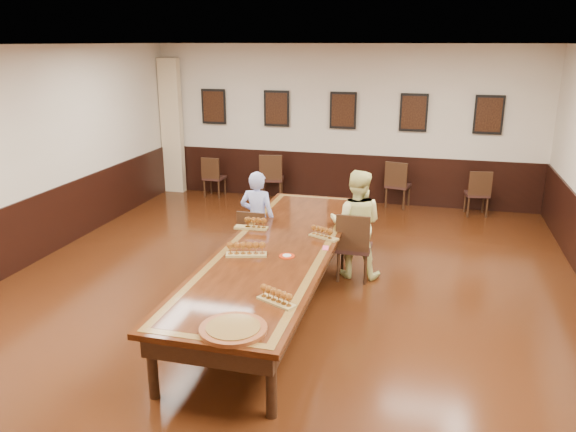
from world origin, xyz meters
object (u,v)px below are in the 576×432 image
(spare_chair_a, at_px, (214,176))
(spare_chair_b, at_px, (272,177))
(person_woman, at_px, (356,224))
(conference_table, at_px, (278,256))
(carved_platter, at_px, (233,329))
(person_man, at_px, (257,219))
(chair_man, at_px, (256,238))
(spare_chair_d, at_px, (477,192))
(spare_chair_c, at_px, (398,184))
(chair_woman, at_px, (354,245))

(spare_chair_a, height_order, spare_chair_b, spare_chair_b)
(person_woman, relative_size, conference_table, 0.31)
(person_woman, relative_size, carved_platter, 2.03)
(spare_chair_b, distance_m, person_man, 3.61)
(chair_man, distance_m, person_man, 0.29)
(person_man, bearing_deg, spare_chair_d, -132.21)
(carved_platter, bearing_deg, person_woman, 78.85)
(spare_chair_a, distance_m, person_woman, 5.05)
(spare_chair_a, distance_m, spare_chair_d, 5.43)
(spare_chair_d, bearing_deg, spare_chair_a, -8.23)
(spare_chair_d, xyz_separation_m, person_man, (-3.34, -3.48, 0.27))
(spare_chair_c, height_order, person_woman, person_woman)
(spare_chair_b, xyz_separation_m, person_woman, (2.27, -3.57, 0.27))
(chair_woman, relative_size, conference_table, 0.20)
(chair_man, relative_size, person_woman, 0.58)
(chair_man, height_order, conference_table, chair_man)
(person_man, bearing_deg, carved_platter, 105.54)
(chair_woman, height_order, person_man, person_man)
(chair_woman, bearing_deg, person_man, -6.25)
(chair_man, distance_m, person_woman, 1.51)
(spare_chair_b, bearing_deg, spare_chair_a, -10.21)
(chair_woman, bearing_deg, spare_chair_b, -58.43)
(conference_table, bearing_deg, spare_chair_c, 76.04)
(spare_chair_d, bearing_deg, chair_woman, 54.96)
(carved_platter, bearing_deg, person_man, 103.93)
(spare_chair_b, bearing_deg, conference_table, 96.64)
(spare_chair_a, bearing_deg, person_man, 123.42)
(spare_chair_c, height_order, spare_chair_d, spare_chair_c)
(spare_chair_a, xyz_separation_m, spare_chair_d, (5.43, -0.03, 0.01))
(conference_table, relative_size, carved_platter, 6.53)
(person_man, bearing_deg, person_woman, 179.61)
(conference_table, bearing_deg, person_woman, 51.79)
(chair_woman, relative_size, spare_chair_d, 1.10)
(spare_chair_d, height_order, conference_table, spare_chair_d)
(chair_woman, xyz_separation_m, conference_table, (-0.84, -0.97, 0.11))
(spare_chair_a, distance_m, spare_chair_b, 1.30)
(spare_chair_c, xyz_separation_m, person_woman, (-0.35, -3.73, 0.30))
(chair_man, relative_size, spare_chair_c, 0.94)
(chair_woman, distance_m, spare_chair_d, 4.09)
(spare_chair_a, bearing_deg, spare_chair_b, -177.14)
(chair_woman, relative_size, spare_chair_b, 0.98)
(spare_chair_d, relative_size, person_man, 0.63)
(chair_woman, height_order, spare_chair_d, chair_woman)
(spare_chair_d, bearing_deg, spare_chair_b, -8.41)
(spare_chair_c, distance_m, person_man, 4.11)
(chair_woman, distance_m, spare_chair_b, 4.32)
(carved_platter, bearing_deg, spare_chair_a, 113.11)
(spare_chair_c, distance_m, carved_platter, 7.09)
(carved_platter, bearing_deg, spare_chair_b, 103.34)
(person_man, bearing_deg, spare_chair_c, -114.75)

